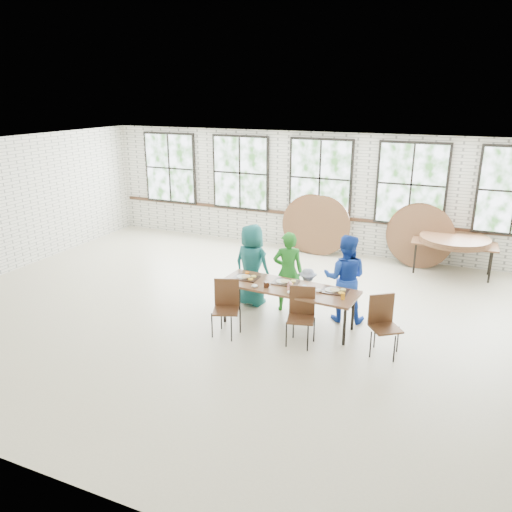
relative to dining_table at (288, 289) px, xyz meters
The scene contains 13 objects.
room 4.71m from the dining_table, 100.13° to the left, with size 12.00×12.00×12.00m.
dining_table is the anchor object (origin of this frame).
chair_near_left 1.09m from the dining_table, 142.74° to the right, with size 0.54×0.53×0.95m.
chair_near_right 0.63m from the dining_table, 49.27° to the right, with size 0.51×0.49×0.95m.
chair_spare 1.70m from the dining_table, ahead, with size 0.58×0.58×0.95m.
adult_teal 1.17m from the dining_table, 146.16° to the left, with size 0.77×0.50×1.58m, color #1A6264.
adult_green 0.70m from the dining_table, 110.32° to the left, with size 0.56×0.36×1.52m, color #1D701E.
toddler 0.71m from the dining_table, 77.15° to the left, with size 0.57×0.33×0.88m, color #172347.
adult_blue 1.06m from the dining_table, 38.05° to the left, with size 0.77×0.60×1.59m, color #173AA5.
storage_table 4.68m from the dining_table, 57.79° to the left, with size 1.82×0.80×0.74m.
tabletop_clutter 0.13m from the dining_table, 15.68° to the right, with size 2.09×0.64×0.11m.
round_tops_stacked 4.68m from the dining_table, 57.79° to the left, with size 1.50×1.50×0.13m.
round_tops_leaning 4.27m from the dining_table, 83.86° to the left, with size 4.21×0.47×1.48m.
Camera 1 is at (3.46, -7.60, 3.93)m, focal length 35.00 mm.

